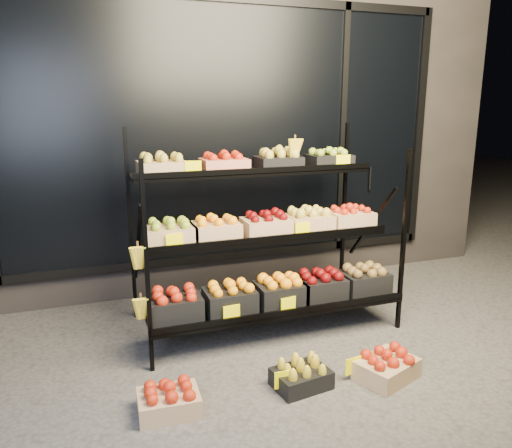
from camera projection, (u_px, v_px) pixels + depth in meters
name	position (u px, v px, depth m)	size (l,w,h in m)	color
ground	(295.00, 358.00, 3.71)	(24.00, 24.00, 0.00)	#514F4C
building	(204.00, 111.00, 5.66)	(6.00, 2.08, 3.50)	#2D2826
display_rack	(265.00, 236.00, 4.06)	(2.18, 1.02, 1.66)	black
tag_floor_a	(284.00, 385.00, 3.24)	(0.13, 0.01, 0.12)	#FFEF00
tag_floor_b	(353.00, 371.00, 3.41)	(0.13, 0.01, 0.12)	#FFEF00
floor_crate_left	(169.00, 399.00, 3.04)	(0.38, 0.29, 0.19)	tan
floor_crate_midleft	(301.00, 375.00, 3.31)	(0.39, 0.31, 0.19)	black
floor_crate_midright	(387.00, 366.00, 3.41)	(0.48, 0.42, 0.20)	tan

